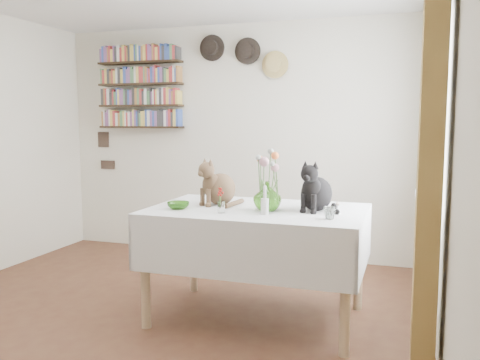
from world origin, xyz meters
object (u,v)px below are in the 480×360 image
(dining_table, at_px, (257,236))
(bookshelf_unit, at_px, (140,88))
(flower_vase, at_px, (267,196))
(black_cat, at_px, (317,185))
(tabby_cat, at_px, (221,181))

(dining_table, bearing_deg, bookshelf_unit, 138.43)
(dining_table, xyz_separation_m, bookshelf_unit, (-1.86, 1.65, 1.21))
(dining_table, relative_size, flower_vase, 7.47)
(dining_table, height_order, bookshelf_unit, bookshelf_unit)
(black_cat, bearing_deg, tabby_cat, -170.10)
(flower_vase, bearing_deg, dining_table, 144.98)
(flower_vase, xyz_separation_m, bookshelf_unit, (-1.95, 1.71, 0.90))
(bookshelf_unit, bearing_deg, black_cat, -34.80)
(dining_table, xyz_separation_m, tabby_cat, (-0.32, 0.10, 0.39))
(dining_table, distance_m, black_cat, 0.58)
(dining_table, xyz_separation_m, flower_vase, (0.09, -0.07, 0.31))
(dining_table, distance_m, bookshelf_unit, 2.76)
(tabby_cat, xyz_separation_m, flower_vase, (0.41, -0.16, -0.08))
(dining_table, distance_m, flower_vase, 0.33)
(tabby_cat, height_order, bookshelf_unit, bookshelf_unit)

